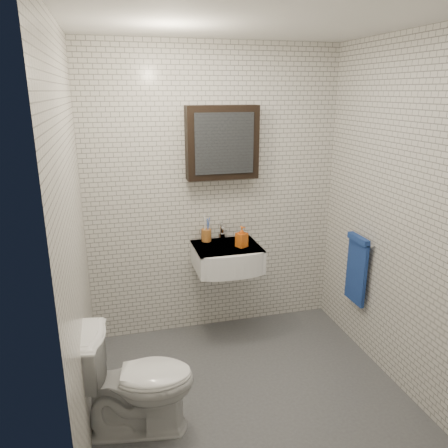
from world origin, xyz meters
name	(u,v)px	position (x,y,z in m)	size (l,w,h in m)	color
ground	(248,389)	(0.00, 0.00, 0.01)	(2.20, 2.00, 0.01)	#4A4D52
room_shell	(251,196)	(0.00, 0.00, 1.47)	(2.22, 2.02, 2.51)	silver
washbasin	(228,258)	(0.05, 0.73, 0.76)	(0.55, 0.50, 0.20)	white
faucet	(222,233)	(0.05, 0.93, 0.92)	(0.06, 0.20, 0.15)	silver
mirror_cabinet	(222,143)	(0.05, 0.93, 1.70)	(0.60, 0.15, 0.60)	black
towel_rail	(357,267)	(1.04, 0.35, 0.72)	(0.09, 0.30, 0.58)	silver
toothbrush_cup	(206,235)	(-0.09, 0.94, 0.91)	(0.11, 0.11, 0.24)	#A26128
soap_bottle	(242,237)	(0.17, 0.72, 0.94)	(0.08, 0.08, 0.18)	orange
toilet	(137,380)	(-0.80, -0.18, 0.37)	(0.41, 0.72, 0.73)	white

